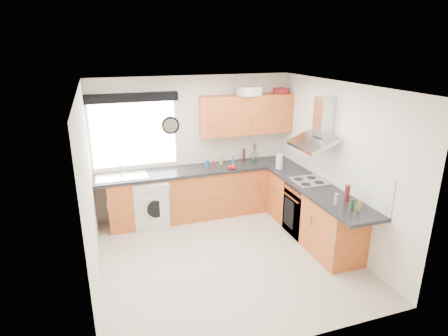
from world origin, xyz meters
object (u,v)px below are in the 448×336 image
object	(u,v)px
extractor_hood	(318,129)
upper_cabinets	(247,114)
washing_machine	(154,202)
oven	(306,209)

from	to	relation	value
extractor_hood	upper_cabinets	world-z (taller)	upper_cabinets
extractor_hood	washing_machine	distance (m)	3.00
oven	upper_cabinets	size ratio (longest dim) A/B	0.50
oven	washing_machine	size ratio (longest dim) A/B	1.02
oven	washing_machine	distance (m)	2.59
oven	extractor_hood	distance (m)	1.35
oven	extractor_hood	world-z (taller)	extractor_hood
extractor_hood	washing_machine	size ratio (longest dim) A/B	0.93
upper_cabinets	extractor_hood	bearing A→B (deg)	-63.87
extractor_hood	upper_cabinets	size ratio (longest dim) A/B	0.46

